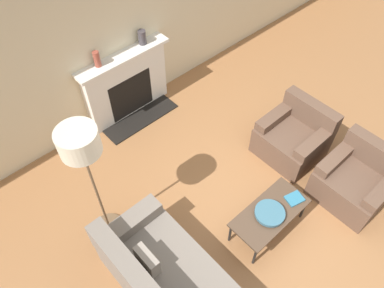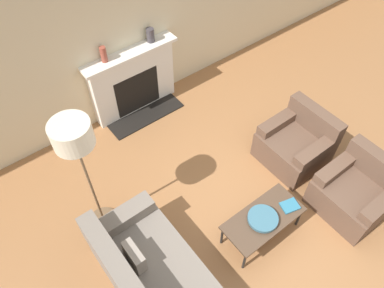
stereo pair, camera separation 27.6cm
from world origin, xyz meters
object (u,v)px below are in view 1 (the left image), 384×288
at_px(armchair_far, 294,137).
at_px(coffee_table, 270,214).
at_px(book, 294,199).
at_px(fireplace, 127,85).
at_px(armchair_near, 356,180).
at_px(floor_lamp, 82,153).
at_px(mantel_vase_center_left, 142,37).
at_px(bowl, 270,213).
at_px(mantel_vase_left, 97,59).

bearing_deg(armchair_far, coffee_table, -64.70).
distance_m(armchair_far, book, 1.14).
relative_size(fireplace, armchair_near, 1.77).
height_order(armchair_near, floor_lamp, floor_lamp).
bearing_deg(mantel_vase_center_left, floor_lamp, -140.44).
distance_m(coffee_table, floor_lamp, 2.36).
xyz_separation_m(fireplace, book, (0.37, -3.01, -0.13)).
distance_m(armchair_near, armchair_far, 1.03).
bearing_deg(bowl, floor_lamp, 136.53).
xyz_separation_m(fireplace, armchair_far, (1.27, -2.33, -0.24)).
distance_m(armchair_near, coffee_table, 1.34).
bearing_deg(armchair_near, bowl, -107.82).
height_order(armchair_far, floor_lamp, floor_lamp).
distance_m(fireplace, mantel_vase_left, 0.80).
bearing_deg(armchair_near, armchair_far, 180.00).
xyz_separation_m(armchair_far, mantel_vase_left, (-1.66, 2.35, 0.94)).
xyz_separation_m(fireplace, floor_lamp, (-1.50, -1.55, 1.02)).
relative_size(floor_lamp, mantel_vase_left, 7.98).
relative_size(fireplace, armchair_far, 1.77).
bearing_deg(floor_lamp, book, -38.00).
distance_m(fireplace, book, 3.04).
relative_size(armchair_near, mantel_vase_left, 3.68).
height_order(fireplace, floor_lamp, floor_lamp).
xyz_separation_m(armchair_far, book, (-0.91, -0.68, 0.11)).
height_order(armchair_far, coffee_table, armchair_far).
relative_size(coffee_table, mantel_vase_left, 4.36).
height_order(fireplace, armchair_near, fireplace).
bearing_deg(bowl, armchair_far, 25.17).
height_order(bowl, book, bowl).
relative_size(bowl, floor_lamp, 0.20).
height_order(fireplace, bowl, fireplace).
bearing_deg(mantel_vase_left, coffee_table, -82.49).
height_order(fireplace, mantel_vase_center_left, mantel_vase_center_left).
xyz_separation_m(fireplace, armchair_near, (1.27, -3.37, -0.24)).
bearing_deg(floor_lamp, mantel_vase_center_left, 39.56).
relative_size(armchair_near, bowl, 2.35).
bearing_deg(book, mantel_vase_left, 119.11).
bearing_deg(book, mantel_vase_center_left, 104.59).
relative_size(fireplace, mantel_vase_center_left, 7.10).
relative_size(armchair_far, mantel_vase_center_left, 4.02).
bearing_deg(fireplace, bowl, -90.68).
bearing_deg(fireplace, floor_lamp, -134.05).
xyz_separation_m(coffee_table, book, (0.37, -0.08, 0.05)).
xyz_separation_m(floor_lamp, mantel_vase_left, (1.12, 1.57, -0.32)).
bearing_deg(armchair_far, armchair_near, -0.00).
height_order(bowl, floor_lamp, floor_lamp).
distance_m(fireplace, coffee_table, 2.94).
distance_m(book, mantel_vase_left, 3.23).
relative_size(armchair_far, mantel_vase_left, 3.68).
xyz_separation_m(book, floor_lamp, (-1.87, 1.46, 1.15)).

